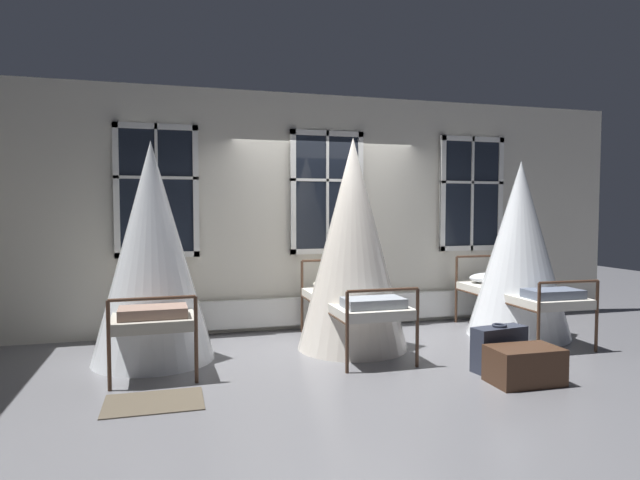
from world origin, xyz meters
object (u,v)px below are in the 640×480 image
cot_second (353,247)px  travel_trunk (524,365)px  cot_third (519,251)px  suitcase_dark (499,349)px  cot_first (152,254)px

cot_second → travel_trunk: size_ratio=3.77×
cot_third → suitcase_dark: (-1.12, -1.25, -0.85)m
cot_first → suitcase_dark: (3.30, -1.32, -0.90)m
cot_first → cot_second: (2.20, -0.08, 0.05)m
cot_second → cot_third: 2.22m
cot_first → travel_trunk: bearing=-119.1°
cot_first → cot_second: bearing=-93.6°
suitcase_dark → travel_trunk: bearing=-98.9°
cot_first → cot_second: 2.20m
cot_first → cot_third: 4.42m
cot_third → travel_trunk: (-1.12, -1.65, -0.90)m
cot_second → cot_third: (2.22, 0.00, -0.10)m
cot_third → suitcase_dark: size_ratio=3.78×
cot_first → travel_trunk: (3.30, -1.73, -0.96)m
cot_second → suitcase_dark: bearing=-138.7°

